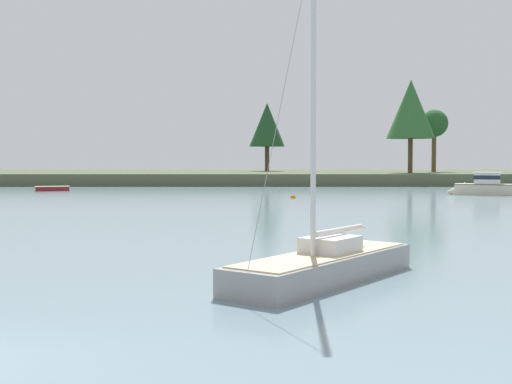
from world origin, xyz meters
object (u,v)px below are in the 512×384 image
(cruiser_cream, at_px, (486,190))
(mooring_buoy_orange, at_px, (296,197))
(sailboat_grey, at_px, (326,273))
(dinghy_maroon, at_px, (55,189))

(cruiser_cream, height_order, mooring_buoy_orange, cruiser_cream)
(sailboat_grey, xyz_separation_m, cruiser_cream, (19.80, 45.36, 0.27))
(mooring_buoy_orange, bearing_deg, cruiser_cream, 16.25)
(cruiser_cream, distance_m, dinghy_maroon, 44.31)
(cruiser_cream, relative_size, mooring_buoy_orange, 15.43)
(sailboat_grey, distance_m, dinghy_maroon, 58.49)
(cruiser_cream, xyz_separation_m, dinghy_maroon, (-43.56, 8.08, -0.32))
(sailboat_grey, xyz_separation_m, dinghy_maroon, (-23.76, 53.44, -0.05))
(sailboat_grey, height_order, dinghy_maroon, sailboat_grey)
(dinghy_maroon, bearing_deg, cruiser_cream, -10.51)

